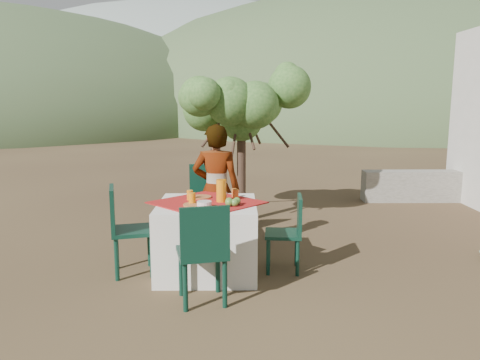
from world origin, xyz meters
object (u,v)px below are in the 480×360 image
(chair_near, at_px, (203,250))
(person, at_px, (216,190))
(juice_pitcher, at_px, (221,191))
(shrub_tree, at_px, (246,114))
(table, at_px, (207,237))
(chair_right, at_px, (290,230))
(chair_left, at_px, (125,226))
(chair_far, at_px, (208,199))

(chair_near, relative_size, person, 0.60)
(chair_near, bearing_deg, juice_pitcher, -111.72)
(shrub_tree, bearing_deg, table, -101.70)
(chair_right, xyz_separation_m, person, (-0.80, 0.60, 0.32))
(person, xyz_separation_m, juice_pitcher, (0.08, -0.61, 0.11))
(table, relative_size, chair_left, 1.39)
(table, bearing_deg, chair_left, -176.17)
(chair_right, distance_m, person, 1.05)
(chair_near, xyz_separation_m, juice_pitcher, (0.13, 0.85, 0.36))
(shrub_tree, bearing_deg, chair_left, -120.63)
(shrub_tree, relative_size, juice_pitcher, 8.72)
(chair_far, height_order, juice_pitcher, juice_pitcher)
(chair_near, xyz_separation_m, chair_left, (-0.87, 0.77, 0.00))
(chair_left, relative_size, shrub_tree, 0.46)
(chair_far, bearing_deg, chair_right, -54.80)
(chair_near, bearing_deg, table, -101.57)
(chair_left, relative_size, person, 0.61)
(chair_near, xyz_separation_m, shrub_tree, (0.43, 2.96, 1.09))
(person, bearing_deg, chair_right, 149.14)
(chair_near, height_order, chair_right, chair_near)
(chair_right, bearing_deg, shrub_tree, -163.42)
(person, bearing_deg, chair_left, 42.51)
(chair_left, bearing_deg, table, -100.54)
(person, bearing_deg, shrub_tree, -97.88)
(chair_far, relative_size, chair_near, 1.07)
(chair_right, xyz_separation_m, shrub_tree, (-0.43, 2.11, 1.15))
(chair_far, xyz_separation_m, chair_right, (0.94, -1.08, -0.10))
(chair_far, relative_size, chair_right, 1.21)
(chair_right, relative_size, juice_pitcher, 3.52)
(chair_right, xyz_separation_m, juice_pitcher, (-0.72, -0.00, 0.42))
(chair_far, height_order, chair_near, chair_far)
(chair_near, bearing_deg, chair_far, -100.32)
(chair_left, distance_m, shrub_tree, 2.77)
(table, relative_size, juice_pitcher, 5.58)
(chair_far, bearing_deg, chair_near, -93.42)
(chair_far, bearing_deg, table, -92.48)
(person, height_order, shrub_tree, shrub_tree)
(chair_near, height_order, shrub_tree, shrub_tree)
(chair_near, distance_m, shrub_tree, 3.18)
(chair_right, height_order, juice_pitcher, juice_pitcher)
(person, bearing_deg, juice_pitcher, 103.56)
(chair_near, relative_size, shrub_tree, 0.46)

